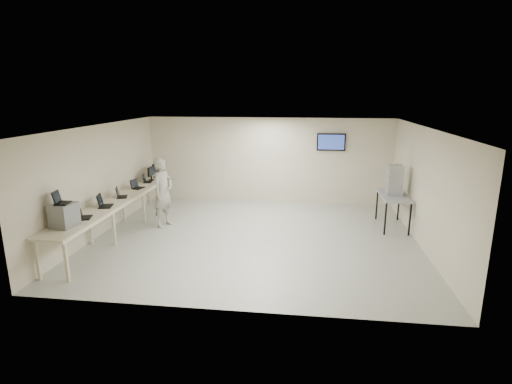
# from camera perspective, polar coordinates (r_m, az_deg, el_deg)

# --- Properties ---
(room) EXTENTS (8.01, 7.01, 2.81)m
(room) POSITION_cam_1_polar(r_m,az_deg,el_deg) (9.83, 0.09, 1.27)
(room) COLOR gray
(room) RESTS_ON ground
(workbench) EXTENTS (0.76, 6.00, 0.90)m
(workbench) POSITION_cam_1_polar(r_m,az_deg,el_deg) (10.96, -19.09, -1.32)
(workbench) COLOR #B9B49E
(workbench) RESTS_ON ground
(equipment_box) EXTENTS (0.47, 0.52, 0.49)m
(equipment_box) POSITION_cam_1_polar(r_m,az_deg,el_deg) (9.06, -25.73, -3.01)
(equipment_box) COLOR slate
(equipment_box) RESTS_ON workbench
(laptop_on_box) EXTENTS (0.33, 0.37, 0.26)m
(laptop_on_box) POSITION_cam_1_polar(r_m,az_deg,el_deg) (9.01, -26.22, -1.08)
(laptop_on_box) COLOR black
(laptop_on_box) RESTS_ON equipment_box
(laptop_0) EXTENTS (0.39, 0.42, 0.28)m
(laptop_0) POSITION_cam_1_polar(r_m,az_deg,el_deg) (9.56, -23.60, -3.02)
(laptop_0) COLOR black
(laptop_0) RESTS_ON workbench
(laptop_1) EXTENTS (0.41, 0.45, 0.30)m
(laptop_1) POSITION_cam_1_polar(r_m,az_deg,el_deg) (10.32, -20.98, -1.54)
(laptop_1) COLOR black
(laptop_1) RESTS_ON workbench
(laptop_2) EXTENTS (0.38, 0.40, 0.27)m
(laptop_2) POSITION_cam_1_polar(r_m,az_deg,el_deg) (11.10, -18.83, -0.35)
(laptop_2) COLOR black
(laptop_2) RESTS_ON workbench
(laptop_3) EXTENTS (0.34, 0.38, 0.26)m
(laptop_3) POSITION_cam_1_polar(r_m,az_deg,el_deg) (11.97, -16.71, 0.82)
(laptop_3) COLOR black
(laptop_3) RESTS_ON workbench
(laptop_4) EXTENTS (0.33, 0.37, 0.25)m
(laptop_4) POSITION_cam_1_polar(r_m,az_deg,el_deg) (12.72, -15.41, 1.65)
(laptop_4) COLOR black
(laptop_4) RESTS_ON workbench
(monitor_near) EXTENTS (0.19, 0.42, 0.42)m
(monitor_near) POSITION_cam_1_polar(r_m,az_deg,el_deg) (12.96, -14.78, 2.76)
(monitor_near) COLOR black
(monitor_near) RESTS_ON workbench
(monitor_far) EXTENTS (0.21, 0.48, 0.47)m
(monitor_far) POSITION_cam_1_polar(r_m,az_deg,el_deg) (13.34, -14.11, 3.25)
(monitor_far) COLOR black
(monitor_far) RESTS_ON workbench
(soldier) EXTENTS (0.64, 0.80, 1.90)m
(soldier) POSITION_cam_1_polar(r_m,az_deg,el_deg) (11.10, -13.13, -0.05)
(soldier) COLOR gray
(soldier) RESTS_ON ground
(side_table) EXTENTS (0.71, 1.52, 0.91)m
(side_table) POSITION_cam_1_polar(r_m,az_deg,el_deg) (11.37, 19.06, -0.72)
(side_table) COLOR gray
(side_table) RESTS_ON ground
(storage_bins) EXTENTS (0.38, 0.43, 0.81)m
(storage_bins) POSITION_cam_1_polar(r_m,az_deg,el_deg) (11.26, 19.15, 1.63)
(storage_bins) COLOR #A8AAAC
(storage_bins) RESTS_ON side_table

